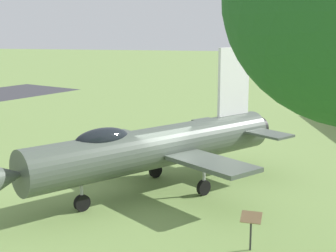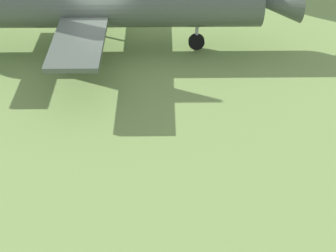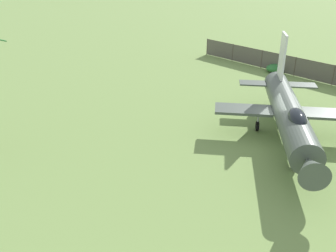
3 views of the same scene
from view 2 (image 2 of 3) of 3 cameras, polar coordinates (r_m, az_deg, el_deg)
The scene contains 2 objects.
ground_plane at distance 19.01m, azimuth -7.06°, elevation 8.70°, with size 200.00×200.00×0.00m, color #75934C.
display_jet at distance 18.17m, azimuth -6.35°, elevation 13.85°, with size 10.43×11.51×5.52m.
Camera 2 is at (-14.06, 9.10, 8.98)m, focal length 53.20 mm.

